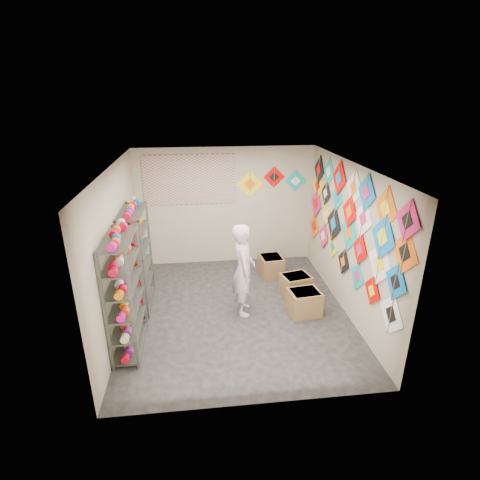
{
  "coord_description": "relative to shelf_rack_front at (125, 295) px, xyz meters",
  "views": [
    {
      "loc": [
        -0.63,
        -5.95,
        3.81
      ],
      "look_at": [
        0.1,
        0.3,
        1.3
      ],
      "focal_mm": 28.0,
      "sensor_mm": 36.0,
      "label": 1
    }
  ],
  "objects": [
    {
      "name": "carton_c",
      "position": [
        2.69,
        2.2,
        -0.72
      ],
      "size": [
        0.52,
        0.57,
        0.46
      ],
      "primitive_type": "cube",
      "rotation": [
        0.0,
        0.0,
        0.1
      ],
      "color": "brown",
      "rests_on": "ground"
    },
    {
      "name": "poster",
      "position": [
        0.98,
        3.08,
        1.05
      ],
      "size": [
        2.0,
        0.01,
        1.1
      ],
      "primitive_type": "cube",
      "color": "#744597",
      "rests_on": "room_walls"
    },
    {
      "name": "shopkeeper",
      "position": [
        1.9,
        0.83,
        -0.09
      ],
      "size": [
        0.66,
        0.47,
        1.71
      ],
      "primitive_type": "imported",
      "rotation": [
        0.0,
        0.0,
        1.52
      ],
      "color": "beige",
      "rests_on": "ground"
    },
    {
      "name": "kite_wall_display",
      "position": [
        3.76,
        0.85,
        0.73
      ],
      "size": [
        0.06,
        4.31,
        2.07
      ],
      "color": "white",
      "rests_on": "room_walls"
    },
    {
      "name": "shelf_rack_front",
      "position": [
        0.0,
        0.0,
        0.0
      ],
      "size": [
        0.4,
        1.1,
        1.9
      ],
      "primitive_type": "cube",
      "color": "#4C5147",
      "rests_on": "ground"
    },
    {
      "name": "carton_b",
      "position": [
        3.01,
        1.28,
        -0.73
      ],
      "size": [
        0.63,
        0.56,
        0.45
      ],
      "primitive_type": "cube",
      "rotation": [
        0.0,
        0.0,
        0.23
      ],
      "color": "brown",
      "rests_on": "ground"
    },
    {
      "name": "back_wall_kites",
      "position": [
        2.78,
        3.09,
        0.97
      ],
      "size": [
        1.61,
        0.02,
        0.7
      ],
      "color": "yellow",
      "rests_on": "room_walls"
    },
    {
      "name": "room_walls",
      "position": [
        1.78,
        0.85,
        0.69
      ],
      "size": [
        4.5,
        4.5,
        4.5
      ],
      "color": "tan",
      "rests_on": "ground"
    },
    {
      "name": "carton_a",
      "position": [
        3.0,
        0.63,
        -0.72
      ],
      "size": [
        0.61,
        0.53,
        0.46
      ],
      "primitive_type": "cube",
      "rotation": [
        0.0,
        0.0,
        0.13
      ],
      "color": "brown",
      "rests_on": "ground"
    },
    {
      "name": "shelf_rack_back",
      "position": [
        0.0,
        1.3,
        0.0
      ],
      "size": [
        0.4,
        1.1,
        1.9
      ],
      "primitive_type": "cube",
      "color": "#4C5147",
      "rests_on": "ground"
    },
    {
      "name": "ground",
      "position": [
        1.78,
        0.85,
        -0.95
      ],
      "size": [
        4.5,
        4.5,
        0.0
      ],
      "primitive_type": "plane",
      "color": "black"
    },
    {
      "name": "string_spools",
      "position": [
        -0.0,
        0.65,
        0.1
      ],
      "size": [
        0.12,
        2.36,
        0.12
      ],
      "color": "#E70E92",
      "rests_on": "ground"
    }
  ]
}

